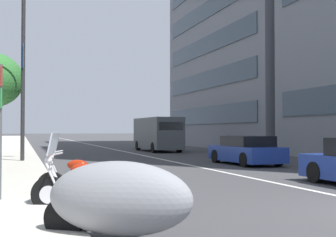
% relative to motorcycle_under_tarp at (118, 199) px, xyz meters
% --- Properties ---
extents(lane_centre_stripe, '(110.00, 0.16, 0.01)m').
position_rel_motorcycle_under_tarp_xyz_m(lane_centre_stripe, '(35.27, -5.82, -0.61)').
color(lane_centre_stripe, silver).
rests_on(lane_centre_stripe, ground).
extents(motorcycle_under_tarp, '(1.81, 2.16, 1.12)m').
position_rel_motorcycle_under_tarp_xyz_m(motorcycle_under_tarp, '(0.00, 0.00, 0.00)').
color(motorcycle_under_tarp, gray).
rests_on(motorcycle_under_tarp, ground).
extents(motorcycle_second_in_row, '(0.93, 2.19, 1.50)m').
position_rel_motorcycle_under_tarp_xyz_m(motorcycle_second_in_row, '(2.49, 0.03, -0.16)').
color(motorcycle_second_in_row, black).
rests_on(motorcycle_second_in_row, ground).
extents(motorcycle_far_end_row, '(0.90, 2.04, 1.47)m').
position_rel_motorcycle_under_tarp_xyz_m(motorcycle_far_end_row, '(4.02, -0.05, -0.18)').
color(motorcycle_far_end_row, black).
rests_on(motorcycle_far_end_row, ground).
extents(car_far_down_avenue, '(4.22, 1.93, 1.28)m').
position_rel_motorcycle_under_tarp_xyz_m(car_far_down_avenue, '(12.26, -8.37, 0.00)').
color(car_far_down_avenue, navy).
rests_on(car_far_down_avenue, ground).
extents(delivery_van_ahead, '(5.95, 2.19, 2.43)m').
position_rel_motorcycle_under_tarp_xyz_m(delivery_van_ahead, '(25.53, -8.19, 0.69)').
color(delivery_van_ahead, '#4C5156').
rests_on(delivery_van_ahead, ground).
extents(parking_sign_by_curb, '(0.32, 0.06, 2.73)m').
position_rel_motorcycle_under_tarp_xyz_m(parking_sign_by_curb, '(3.66, 1.65, 1.24)').
color(parking_sign_by_curb, '#47494C').
rests_on(parking_sign_by_curb, sidewalk_right_plaza).
extents(street_lamp_with_banners, '(1.26, 2.36, 7.89)m').
position_rel_motorcycle_under_tarp_xyz_m(street_lamp_with_banners, '(15.71, 0.85, 4.31)').
color(street_lamp_with_banners, '#232326').
rests_on(street_lamp_with_banners, sidewalk_right_plaza).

